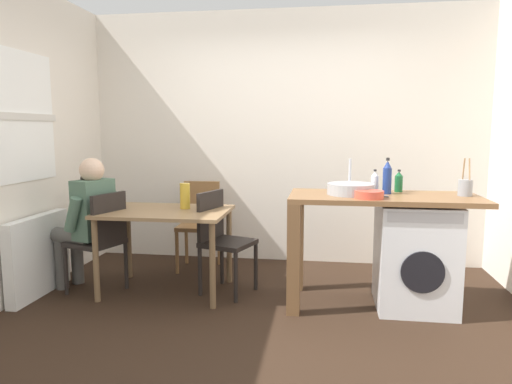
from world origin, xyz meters
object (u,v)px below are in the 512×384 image
object	(u,v)px
bottle_clear_small	(399,182)
bottle_tall_green	(375,182)
vase	(185,196)
chair_spare_by_wall	(200,220)
chair_opposite	(221,236)
seated_person	(87,217)
utensil_crock	(465,187)
bottle_squat_brown	(387,178)
mixing_bowl	(369,194)
washing_machine	(415,256)
dining_table	(166,221)
chair_person_seat	(101,237)

from	to	relation	value
bottle_clear_small	bottle_tall_green	bearing A→B (deg)	-154.18
vase	chair_spare_by_wall	bearing A→B (deg)	94.45
chair_opposite	seated_person	xyz separation A→B (m)	(-1.18, -0.15, 0.16)
vase	utensil_crock	bearing A→B (deg)	-2.76
bottle_squat_brown	utensil_crock	world-z (taller)	utensil_crock
mixing_bowl	utensil_crock	bearing A→B (deg)	18.11
washing_machine	utensil_crock	xyz separation A→B (m)	(0.37, 0.05, 0.56)
bottle_tall_green	vase	distance (m)	1.65
dining_table	vase	world-z (taller)	vase
bottle_squat_brown	mixing_bowl	distance (m)	0.34
chair_person_seat	seated_person	xyz separation A→B (m)	(-0.15, 0.05, 0.16)
chair_spare_by_wall	utensil_crock	xyz separation A→B (m)	(2.38, -0.79, 0.48)
chair_opposite	vase	bearing A→B (deg)	-75.17
washing_machine	bottle_squat_brown	distance (m)	0.67
chair_spare_by_wall	mixing_bowl	world-z (taller)	mixing_bowl
bottle_squat_brown	vase	distance (m)	1.75
dining_table	mixing_bowl	xyz separation A→B (m)	(1.72, -0.26, 0.31)
chair_person_seat	bottle_squat_brown	world-z (taller)	bottle_squat_brown
chair_person_seat	bottle_squat_brown	bearing A→B (deg)	-67.92
chair_opposite	seated_person	world-z (taller)	seated_person
utensil_crock	vase	world-z (taller)	utensil_crock
dining_table	bottle_squat_brown	bearing A→B (deg)	0.50
chair_spare_by_wall	vase	bearing A→B (deg)	92.56
washing_machine	bottle_tall_green	world-z (taller)	bottle_tall_green
chair_spare_by_wall	seated_person	distance (m)	1.18
chair_opposite	utensil_crock	size ratio (longest dim) A/B	3.00
dining_table	bottle_clear_small	size ratio (longest dim) A/B	5.84
chair_person_seat	chair_spare_by_wall	xyz separation A→B (m)	(0.65, 0.90, 0.00)
chair_person_seat	bottle_squat_brown	size ratio (longest dim) A/B	3.04
chair_person_seat	washing_machine	bearing A→B (deg)	-69.95
chair_spare_by_wall	chair_person_seat	bearing A→B (deg)	52.35
chair_spare_by_wall	seated_person	bearing A→B (deg)	44.75
washing_machine	mixing_bowl	world-z (taller)	mixing_bowl
chair_spare_by_wall	washing_machine	world-z (taller)	chair_spare_by_wall
vase	seated_person	bearing A→B (deg)	-168.58
bottle_clear_small	chair_spare_by_wall	bearing A→B (deg)	162.12
dining_table	utensil_crock	bearing A→B (deg)	-0.29
seated_person	bottle_squat_brown	bearing A→B (deg)	-69.26
chair_person_seat	chair_spare_by_wall	distance (m)	1.11
seated_person	washing_machine	world-z (taller)	seated_person
mixing_bowl	chair_person_seat	bearing A→B (deg)	176.50
chair_person_seat	bottle_tall_green	world-z (taller)	bottle_tall_green
dining_table	mixing_bowl	size ratio (longest dim) A/B	5.02
bottle_tall_green	bottle_squat_brown	xyz separation A→B (m)	(0.09, -0.04, 0.05)
chair_opposite	utensil_crock	xyz separation A→B (m)	(2.00, -0.09, 0.48)
bottle_tall_green	utensil_crock	bearing A→B (deg)	-6.05
chair_spare_by_wall	mixing_bowl	distance (m)	1.97
washing_machine	bottle_squat_brown	size ratio (longest dim) A/B	2.91
seated_person	bottle_clear_small	bearing A→B (deg)	-66.28
chair_spare_by_wall	chair_opposite	bearing A→B (deg)	116.75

